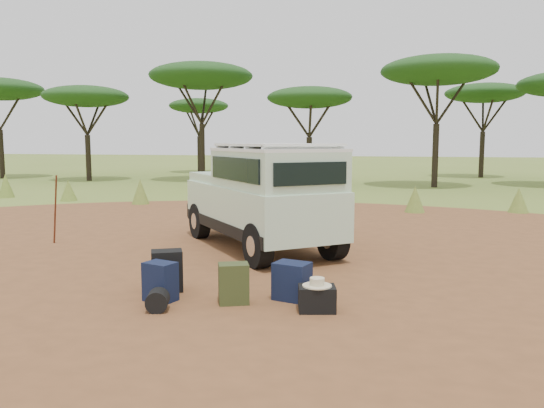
% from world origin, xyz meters
% --- Properties ---
extents(ground, '(140.00, 140.00, 0.00)m').
position_xyz_m(ground, '(0.00, 0.00, 0.00)').
color(ground, olive).
rests_on(ground, ground).
extents(dirt_clearing, '(23.00, 23.00, 0.01)m').
position_xyz_m(dirt_clearing, '(0.00, 0.00, 0.00)').
color(dirt_clearing, brown).
rests_on(dirt_clearing, ground).
extents(grass_fringe, '(36.60, 1.60, 0.90)m').
position_xyz_m(grass_fringe, '(0.12, 8.67, 0.40)').
color(grass_fringe, olive).
rests_on(grass_fringe, ground).
extents(acacia_treeline, '(46.70, 13.20, 6.26)m').
position_xyz_m(acacia_treeline, '(0.75, 19.81, 4.87)').
color(acacia_treeline, black).
rests_on(acacia_treeline, ground).
extents(safari_vehicle, '(4.01, 4.31, 2.08)m').
position_xyz_m(safari_vehicle, '(0.01, 2.02, 1.00)').
color(safari_vehicle, silver).
rests_on(safari_vehicle, ground).
extents(walking_staff, '(0.35, 0.28, 1.45)m').
position_xyz_m(walking_staff, '(-4.23, 1.42, 0.72)').
color(walking_staff, '#602F17').
rests_on(walking_staff, ground).
extents(backpack_black, '(0.53, 0.48, 0.59)m').
position_xyz_m(backpack_black, '(-0.51, -1.18, 0.29)').
color(backpack_black, black).
rests_on(backpack_black, ground).
extents(backpack_navy, '(0.47, 0.39, 0.53)m').
position_xyz_m(backpack_navy, '(-0.39, -1.64, 0.26)').
color(backpack_navy, '#101634').
rests_on(backpack_navy, ground).
extents(backpack_olive, '(0.46, 0.41, 0.54)m').
position_xyz_m(backpack_olive, '(0.59, -1.50, 0.27)').
color(backpack_olive, '#34441F').
rests_on(backpack_olive, ground).
extents(duffel_navy, '(0.52, 0.44, 0.51)m').
position_xyz_m(duffel_navy, '(1.29, -1.15, 0.26)').
color(duffel_navy, '#101634').
rests_on(duffel_navy, ground).
extents(hard_case, '(0.52, 0.43, 0.32)m').
position_xyz_m(hard_case, '(1.70, -1.55, 0.16)').
color(hard_case, black).
rests_on(hard_case, ground).
extents(stuff_sack, '(0.35, 0.35, 0.28)m').
position_xyz_m(stuff_sack, '(-0.24, -2.04, 0.14)').
color(stuff_sack, black).
rests_on(stuff_sack, ground).
extents(safari_hat, '(0.37, 0.37, 0.11)m').
position_xyz_m(safari_hat, '(1.70, -1.55, 0.36)').
color(safari_hat, beige).
rests_on(safari_hat, hard_case).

